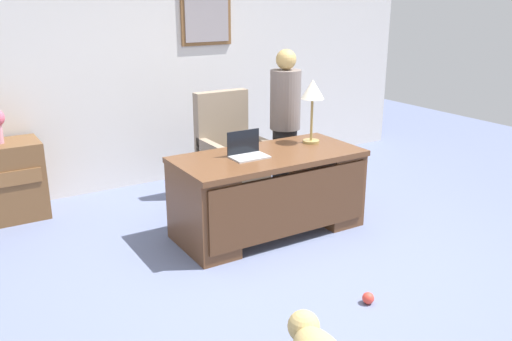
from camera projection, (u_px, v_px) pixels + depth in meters
ground_plane at (286, 265)px, 4.47m from camera, size 12.00×12.00×0.00m
back_wall at (158, 65)px, 6.16m from camera, size 7.00×0.16×2.70m
desk at (270, 191)px, 4.97m from camera, size 1.71×0.80×0.75m
armchair at (229, 153)px, 5.79m from camera, size 0.60×0.59×1.15m
person_standing at (285, 124)px, 5.74m from camera, size 0.32×0.32×1.59m
laptop at (247, 150)px, 4.78m from camera, size 0.32×0.22×0.22m
desk_lamp at (313, 93)px, 5.11m from camera, size 0.22×0.22×0.61m
dog_toy_ball at (368, 298)px, 3.90m from camera, size 0.09×0.09×0.09m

